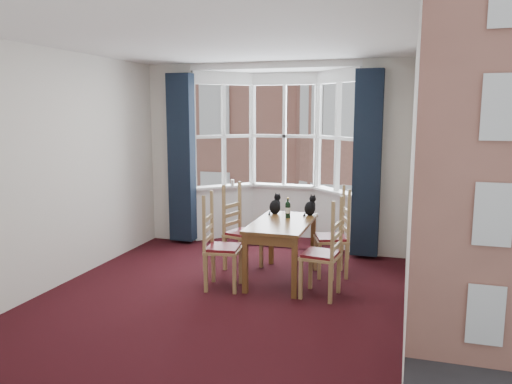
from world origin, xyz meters
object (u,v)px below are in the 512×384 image
at_px(chair_left_near, 216,249).
at_px(cat_right, 310,207).
at_px(chair_right_near, 328,257).
at_px(wine_bottle, 288,209).
at_px(chair_left_far, 238,233).
at_px(candle_tall, 232,183).
at_px(chair_right_far, 338,239).
at_px(cat_left, 275,206).
at_px(dining_table, 282,230).

bearing_deg(chair_left_near, cat_right, 46.99).
relative_size(chair_right_near, wine_bottle, 3.50).
relative_size(chair_left_near, wine_bottle, 3.50).
xyz_separation_m(chair_left_near, wine_bottle, (0.69, 0.74, 0.38)).
height_order(chair_left_far, chair_right_near, same).
bearing_deg(chair_right_near, chair_left_far, 151.26).
xyz_separation_m(chair_right_near, candle_tall, (-1.94, 2.23, 0.45)).
height_order(chair_left_far, cat_right, cat_right).
xyz_separation_m(chair_left_near, cat_right, (0.93, 1.00, 0.37)).
xyz_separation_m(chair_right_far, cat_right, (-0.39, 0.10, 0.37)).
bearing_deg(cat_left, dining_table, -65.26).
bearing_deg(wine_bottle, chair_right_far, 13.82).
xyz_separation_m(chair_left_near, chair_left_far, (-0.01, 0.80, 0.00)).
distance_m(dining_table, chair_right_near, 0.80).
bearing_deg(cat_right, wine_bottle, -133.13).
bearing_deg(chair_right_far, chair_left_near, -145.76).
height_order(dining_table, chair_right_near, chair_right_near).
distance_m(chair_right_near, cat_right, 1.07).
xyz_separation_m(wine_bottle, candle_tall, (-1.30, 1.56, 0.07)).
relative_size(wine_bottle, candle_tall, 2.50).
relative_size(chair_right_near, cat_right, 3.35).
bearing_deg(candle_tall, chair_right_far, -36.02).
xyz_separation_m(chair_left_near, cat_left, (0.47, 0.95, 0.37)).
xyz_separation_m(chair_left_far, cat_right, (0.94, 0.20, 0.37)).
relative_size(dining_table, chair_right_near, 1.38).
distance_m(chair_left_far, wine_bottle, 0.80).
height_order(chair_left_near, candle_tall, candle_tall).
xyz_separation_m(chair_left_far, cat_left, (0.48, 0.15, 0.37)).
bearing_deg(cat_left, chair_left_near, -116.40).
relative_size(chair_right_near, chair_right_far, 1.00).
distance_m(cat_right, candle_tall, 2.02).
relative_size(chair_right_far, candle_tall, 8.76).
bearing_deg(cat_right, chair_left_near, -133.01).
distance_m(dining_table, chair_left_far, 0.76).
xyz_separation_m(dining_table, candle_tall, (-1.29, 1.79, 0.29)).
height_order(chair_left_near, wine_bottle, wine_bottle).
bearing_deg(chair_right_far, cat_right, 165.29).
bearing_deg(dining_table, chair_left_far, 156.94).
bearing_deg(chair_left_near, cat_left, 63.60).
bearing_deg(chair_right_far, dining_table, -148.94).
bearing_deg(dining_table, chair_right_near, -34.12).
xyz_separation_m(cat_left, candle_tall, (-1.08, 1.35, 0.08)).
bearing_deg(cat_left, chair_right_far, -3.67).
distance_m(chair_left_far, chair_right_near, 1.52).
bearing_deg(chair_left_far, cat_right, 11.94).
bearing_deg(chair_right_near, wine_bottle, 133.20).
bearing_deg(cat_right, chair_right_near, -67.12).
bearing_deg(chair_left_far, wine_bottle, -4.69).
distance_m(chair_left_far, cat_right, 1.03).
xyz_separation_m(chair_right_far, candle_tall, (-1.93, 1.40, 0.45)).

